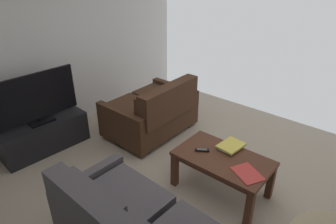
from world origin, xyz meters
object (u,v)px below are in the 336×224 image
(tv_stand, at_px, (44,136))
(book_stack, at_px, (231,146))
(flat_tv, at_px, (36,98))
(loose_magazine, at_px, (247,173))
(loveseat_near, at_px, (153,111))
(coffee_table, at_px, (223,163))
(tv_remote, at_px, (202,150))

(tv_stand, relative_size, book_stack, 3.67)
(flat_tv, height_order, loose_magazine, flat_tv)
(loveseat_near, relative_size, coffee_table, 1.25)
(loveseat_near, xyz_separation_m, book_stack, (-1.41, 0.24, 0.13))
(coffee_table, distance_m, tv_stand, 2.44)
(loveseat_near, bearing_deg, tv_stand, 56.60)
(coffee_table, bearing_deg, flat_tv, 19.87)
(coffee_table, bearing_deg, loveseat_near, -17.44)
(tv_stand, relative_size, tv_remote, 7.48)
(flat_tv, bearing_deg, loveseat_near, -123.42)
(loose_magazine, bearing_deg, book_stack, -102.27)
(tv_remote, bearing_deg, flat_tv, 20.80)
(book_stack, distance_m, tv_remote, 0.34)
(loveseat_near, distance_m, book_stack, 1.44)
(coffee_table, relative_size, tv_remote, 6.56)
(coffee_table, height_order, book_stack, book_stack)
(book_stack, bearing_deg, flat_tv, 24.72)
(loveseat_near, xyz_separation_m, tv_stand, (0.85, 1.28, -0.14))
(loveseat_near, height_order, tv_remote, loveseat_near)
(loveseat_near, distance_m, tv_remote, 1.31)
(coffee_table, height_order, flat_tv, flat_tv)
(loveseat_near, xyz_separation_m, loose_magazine, (-1.77, 0.54, 0.11))
(tv_stand, relative_size, flat_tv, 1.10)
(tv_stand, bearing_deg, flat_tv, -105.71)
(flat_tv, relative_size, loose_magazine, 3.55)
(tv_remote, xyz_separation_m, loose_magazine, (-0.57, 0.04, -0.01))
(coffee_table, bearing_deg, book_stack, -81.05)
(book_stack, relative_size, tv_remote, 2.04)
(tv_remote, bearing_deg, coffee_table, -168.34)
(coffee_table, distance_m, tv_remote, 0.26)
(tv_stand, bearing_deg, coffee_table, -160.09)
(tv_remote, bearing_deg, loveseat_near, -22.78)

